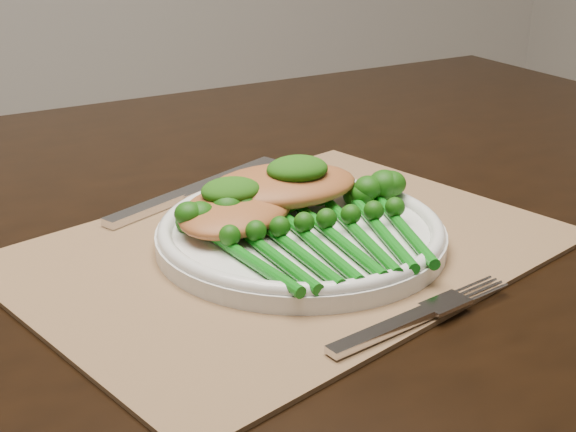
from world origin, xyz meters
name	(u,v)px	position (x,y,z in m)	size (l,w,h in m)	color
placemat	(288,249)	(0.00, -0.05, 0.75)	(0.45, 0.33, 0.00)	brown
dinner_plate	(301,232)	(0.01, -0.05, 0.77)	(0.25, 0.25, 0.02)	silver
knife	(181,195)	(-0.05, 0.10, 0.76)	(0.22, 0.12, 0.01)	silver
fork	(432,309)	(0.05, -0.20, 0.76)	(0.17, 0.06, 0.01)	silver
chicken_fillet_left	(236,209)	(-0.03, -0.01, 0.78)	(0.13, 0.09, 0.03)	#AC6332
chicken_fillet_right	(283,185)	(0.02, 0.01, 0.79)	(0.14, 0.10, 0.03)	#AC6332
pesto_dollop_left	(231,190)	(-0.03, -0.01, 0.80)	(0.05, 0.04, 0.02)	#134109
pesto_dollop_right	(297,169)	(0.03, 0.00, 0.81)	(0.06, 0.05, 0.02)	#134109
broccolini_bundle	(327,241)	(0.02, -0.09, 0.77)	(0.17, 0.19, 0.04)	#0D6510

